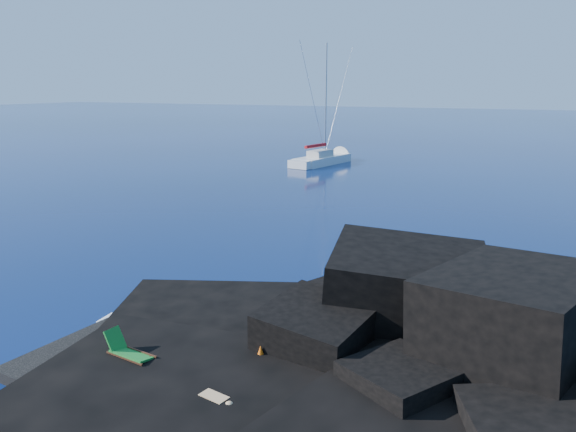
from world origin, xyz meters
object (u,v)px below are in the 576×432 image
at_px(sailboat, 322,164).
at_px(marker_cone, 261,354).
at_px(deck_chair, 131,348).
at_px(sunbather, 214,399).

relative_size(sailboat, marker_cone, 23.05).
height_order(sailboat, deck_chair, sailboat).
bearing_deg(sunbather, marker_cone, 100.85).
relative_size(sunbather, marker_cone, 3.62).
bearing_deg(sunbather, deck_chair, 176.74).
bearing_deg(deck_chair, marker_cone, 34.29).
height_order(deck_chair, marker_cone, deck_chair).
bearing_deg(marker_cone, sunbather, -89.89).
distance_m(sailboat, marker_cone, 45.03).
bearing_deg(sunbather, sailboat, 119.14).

